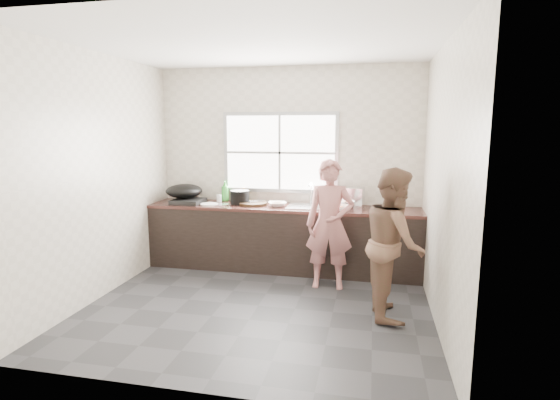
% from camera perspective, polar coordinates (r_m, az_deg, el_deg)
% --- Properties ---
extents(floor, '(3.60, 3.20, 0.01)m').
position_cam_1_polar(floor, '(4.83, -2.85, -13.67)').
color(floor, '#29292C').
rests_on(floor, ground).
extents(ceiling, '(3.60, 3.20, 0.01)m').
position_cam_1_polar(ceiling, '(4.52, -3.15, 19.82)').
color(ceiling, silver).
rests_on(ceiling, wall_back).
extents(wall_back, '(3.60, 0.01, 2.70)m').
position_cam_1_polar(wall_back, '(6.03, 0.97, 4.31)').
color(wall_back, beige).
rests_on(wall_back, ground).
extents(wall_left, '(0.01, 3.20, 2.70)m').
position_cam_1_polar(wall_left, '(5.24, -22.45, 2.81)').
color(wall_left, beige).
rests_on(wall_left, ground).
extents(wall_right, '(0.01, 3.20, 2.70)m').
position_cam_1_polar(wall_right, '(4.37, 20.51, 1.74)').
color(wall_right, beige).
rests_on(wall_right, ground).
extents(wall_front, '(3.60, 0.01, 2.70)m').
position_cam_1_polar(wall_front, '(2.97, -11.04, -1.21)').
color(wall_front, beige).
rests_on(wall_front, ground).
extents(cabinet, '(3.60, 0.62, 0.82)m').
position_cam_1_polar(cabinet, '(5.89, 0.35, -5.12)').
color(cabinet, black).
rests_on(cabinet, floor).
extents(countertop, '(3.60, 0.64, 0.04)m').
position_cam_1_polar(countertop, '(5.79, 0.36, -1.00)').
color(countertop, '#351A15').
rests_on(countertop, cabinet).
extents(sink, '(0.55, 0.45, 0.02)m').
position_cam_1_polar(sink, '(5.73, 3.79, -0.88)').
color(sink, silver).
rests_on(sink, countertop).
extents(faucet, '(0.02, 0.02, 0.30)m').
position_cam_1_polar(faucet, '(5.90, 4.08, 0.84)').
color(faucet, silver).
rests_on(faucet, countertop).
extents(window_frame, '(1.60, 0.05, 1.10)m').
position_cam_1_polar(window_frame, '(6.02, 0.01, 6.21)').
color(window_frame, '#9EA0A5').
rests_on(window_frame, wall_back).
extents(window_glazing, '(1.50, 0.01, 1.00)m').
position_cam_1_polar(window_glazing, '(6.00, -0.04, 6.19)').
color(window_glazing, white).
rests_on(window_glazing, window_frame).
extents(woman, '(0.55, 0.38, 1.43)m').
position_cam_1_polar(woman, '(5.18, 6.50, -3.71)').
color(woman, '#B26E6B').
rests_on(woman, floor).
extents(person_side, '(0.65, 0.79, 1.51)m').
position_cam_1_polar(person_side, '(4.52, 14.64, -5.43)').
color(person_side, brown).
rests_on(person_side, floor).
extents(cutting_board, '(0.41, 0.41, 0.04)m').
position_cam_1_polar(cutting_board, '(5.88, -3.53, -0.47)').
color(cutting_board, black).
rests_on(cutting_board, countertop).
extents(cleaver, '(0.24, 0.23, 0.01)m').
position_cam_1_polar(cleaver, '(5.93, -3.14, -0.15)').
color(cleaver, silver).
rests_on(cleaver, cutting_board).
extents(bowl_mince, '(0.30, 0.30, 0.06)m').
position_cam_1_polar(bowl_mince, '(5.76, -0.35, -0.55)').
color(bowl_mince, white).
rests_on(bowl_mince, countertop).
extents(bowl_crabs, '(0.22, 0.22, 0.06)m').
position_cam_1_polar(bowl_crabs, '(5.48, 7.84, -1.16)').
color(bowl_crabs, white).
rests_on(bowl_crabs, countertop).
extents(bowl_held, '(0.28, 0.28, 0.07)m').
position_cam_1_polar(bowl_held, '(5.60, 5.30, -0.85)').
color(bowl_held, silver).
rests_on(bowl_held, countertop).
extents(black_pot, '(0.28, 0.28, 0.19)m').
position_cam_1_polar(black_pot, '(5.95, -5.26, 0.35)').
color(black_pot, black).
rests_on(black_pot, countertop).
extents(plate_food, '(0.25, 0.25, 0.02)m').
position_cam_1_polar(plate_food, '(5.95, -9.22, -0.56)').
color(plate_food, white).
rests_on(plate_food, countertop).
extents(bottle_green, '(0.13, 0.13, 0.29)m').
position_cam_1_polar(bottle_green, '(6.22, -7.19, 1.20)').
color(bottle_green, green).
rests_on(bottle_green, countertop).
extents(bottle_brown_tall, '(0.08, 0.09, 0.18)m').
position_cam_1_polar(bottle_brown_tall, '(6.14, -4.74, 0.62)').
color(bottle_brown_tall, '#503314').
rests_on(bottle_brown_tall, countertop).
extents(bottle_brown_short, '(0.14, 0.14, 0.15)m').
position_cam_1_polar(bottle_brown_short, '(6.11, -5.62, 0.42)').
color(bottle_brown_short, '#461E11').
rests_on(bottle_brown_short, countertop).
extents(glass_jar, '(0.08, 0.08, 0.10)m').
position_cam_1_polar(glass_jar, '(6.18, -7.96, 0.23)').
color(glass_jar, white).
rests_on(glass_jar, countertop).
extents(burner, '(0.40, 0.40, 0.06)m').
position_cam_1_polar(burner, '(6.12, -11.88, -0.17)').
color(burner, black).
rests_on(burner, countertop).
extents(wok, '(0.51, 0.51, 0.19)m').
position_cam_1_polar(wok, '(6.24, -12.41, 1.17)').
color(wok, black).
rests_on(wok, burner).
extents(dish_rack, '(0.38, 0.29, 0.27)m').
position_cam_1_polar(dish_rack, '(5.74, 9.10, 0.33)').
color(dish_rack, silver).
rests_on(dish_rack, countertop).
extents(pot_lid_left, '(0.31, 0.31, 0.01)m').
position_cam_1_polar(pot_lid_left, '(6.23, -10.82, -0.18)').
color(pot_lid_left, silver).
rests_on(pot_lid_left, countertop).
extents(pot_lid_right, '(0.29, 0.29, 0.01)m').
position_cam_1_polar(pot_lid_right, '(5.94, -7.74, -0.57)').
color(pot_lid_right, silver).
rests_on(pot_lid_right, countertop).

